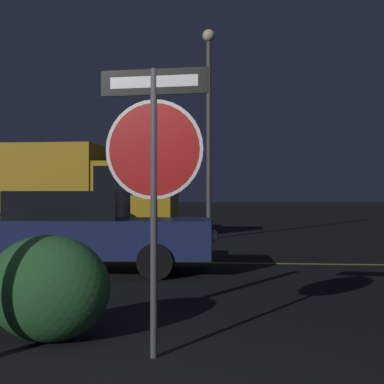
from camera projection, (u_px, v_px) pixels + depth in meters
road_center_stripe at (195, 262)px, 11.05m from camera, size 42.52×0.12×0.01m
stop_sign at (154, 151)px, 4.55m from camera, size 0.94×0.10×2.46m
hedge_bush_2 at (48, 288)px, 5.04m from camera, size 1.19×0.88×1.01m
passing_car_2 at (77, 231)px, 9.74m from camera, size 5.05×2.15×1.46m
delivery_truck at (75, 188)px, 18.46m from camera, size 7.04×2.37×3.16m
street_lamp at (209, 109)px, 17.41m from camera, size 0.41×0.41×6.83m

